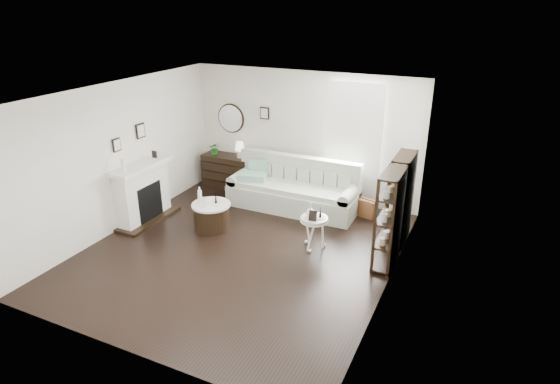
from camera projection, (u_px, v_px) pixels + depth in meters
The scene contains 18 objects.
room at pixel (337, 129), 9.40m from camera, with size 5.50×5.50×5.50m.
fireplace at pixel (143, 194), 8.99m from camera, with size 0.50×1.40×1.84m.
shelf_unit_far at pixel (401, 199), 8.12m from camera, with size 0.30×0.80×1.60m.
shelf_unit_near at pixel (389, 219), 7.37m from camera, with size 0.30×0.80×1.60m.
sofa at pixel (294, 192), 9.62m from camera, with size 2.65×0.92×1.03m.
quilt at pixel (254, 176), 9.75m from camera, with size 0.55×0.45×0.14m, color #258865.
suitcase at pixel (363, 207), 9.30m from camera, with size 0.54×0.18×0.36m, color brown.
dresser at pixel (228, 171), 10.64m from camera, with size 1.14×0.49×0.76m.
table_lamp at pixel (240, 150), 10.29m from camera, with size 0.23×0.23×0.36m, color white, non-canonical shape.
potted_plant at pixel (215, 148), 10.51m from camera, with size 0.26×0.22×0.29m, color #1C611B.
drum_table at pixel (212, 216), 8.75m from camera, with size 0.72×0.72×0.50m.
pedestal_table at pixel (314, 220), 7.96m from camera, with size 0.48×0.48×0.58m.
eiffel_drum at pixel (216, 198), 8.63m from camera, with size 0.12×0.12×0.21m, color black, non-canonical shape.
bottle_drum at pixel (200, 196), 8.60m from camera, with size 0.08×0.08×0.33m, color silver.
card_frame_drum at pixel (203, 202), 8.49m from camera, with size 0.14×0.01×0.19m, color white.
eiffel_ped at pixel (320, 213), 7.89m from camera, with size 0.10×0.10×0.18m, color black, non-canonical shape.
flask_ped at pixel (310, 209), 7.94m from camera, with size 0.14×0.14×0.26m, color silver, non-canonical shape.
card_frame_ped at pixel (313, 216), 7.79m from camera, with size 0.14×0.01×0.18m, color black.
Camera 1 is at (3.59, -6.09, 4.02)m, focal length 30.00 mm.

